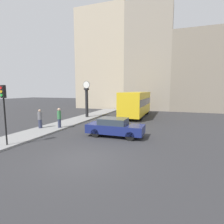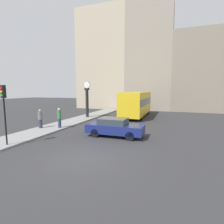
% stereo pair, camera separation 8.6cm
% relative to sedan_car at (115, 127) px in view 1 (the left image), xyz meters
% --- Properties ---
extents(ground_plane, '(120.00, 120.00, 0.00)m').
position_rel_sedan_car_xyz_m(ground_plane, '(-0.14, -4.71, -0.69)').
color(ground_plane, '#2D2D30').
extents(sidewalk_corner, '(2.59, 23.65, 0.12)m').
position_rel_sedan_car_xyz_m(sidewalk_corner, '(-6.22, 5.11, -0.63)').
color(sidewalk_corner, gray).
rests_on(sidewalk_corner, ground_plane).
extents(building_row, '(27.18, 5.00, 18.28)m').
position_rel_sedan_car_xyz_m(building_row, '(-1.23, 19.80, 7.58)').
color(building_row, '#B7A88E').
rests_on(building_row, ground_plane).
extents(sedan_car, '(4.21, 1.70, 1.36)m').
position_rel_sedan_car_xyz_m(sedan_car, '(0.00, 0.00, 0.00)').
color(sedan_car, navy).
rests_on(sedan_car, ground_plane).
extents(bus_distant, '(2.57, 8.55, 3.17)m').
position_rel_sedan_car_xyz_m(bus_distant, '(-0.56, 10.28, 1.10)').
color(bus_distant, gold).
rests_on(bus_distant, ground_plane).
extents(traffic_light_near, '(0.26, 0.24, 3.60)m').
position_rel_sedan_car_xyz_m(traffic_light_near, '(-5.42, -4.52, 2.02)').
color(traffic_light_near, black).
rests_on(traffic_light_near, sidewalk_corner).
extents(street_clock, '(0.90, 0.48, 4.42)m').
position_rel_sedan_car_xyz_m(street_clock, '(-6.08, 7.20, 1.54)').
color(street_clock, black).
rests_on(street_clock, sidewalk_corner).
extents(pedestrian_green_hoodie, '(0.33, 0.33, 1.74)m').
position_rel_sedan_car_xyz_m(pedestrian_green_hoodie, '(-5.44, 0.73, 0.32)').
color(pedestrian_green_hoodie, '#2D334C').
rests_on(pedestrian_green_hoodie, sidewalk_corner).
extents(pedestrian_grey_jacket, '(0.37, 0.37, 1.64)m').
position_rel_sedan_car_xyz_m(pedestrian_grey_jacket, '(-6.94, 0.04, 0.25)').
color(pedestrian_grey_jacket, '#2D334C').
rests_on(pedestrian_grey_jacket, sidewalk_corner).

